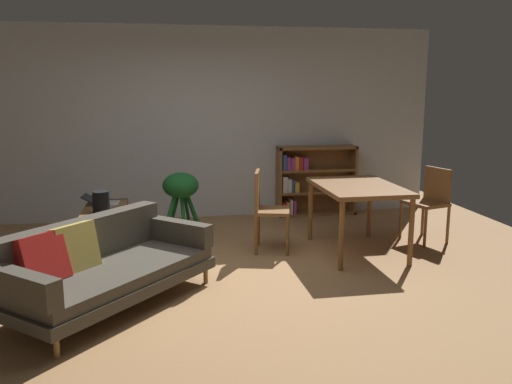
# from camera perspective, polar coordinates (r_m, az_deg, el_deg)

# --- Properties ---
(ground_plane) EXTENTS (8.16, 8.16, 0.00)m
(ground_plane) POSITION_cam_1_polar(r_m,az_deg,el_deg) (5.35, -3.42, -9.29)
(ground_plane) COLOR #A87A4C
(back_wall_panel) EXTENTS (6.80, 0.10, 2.70)m
(back_wall_panel) POSITION_cam_1_polar(r_m,az_deg,el_deg) (7.72, -5.93, 7.25)
(back_wall_panel) COLOR silver
(back_wall_panel) RESTS_ON ground_plane
(fabric_couch) EXTENTS (1.91, 1.98, 0.74)m
(fabric_couch) POSITION_cam_1_polar(r_m,az_deg,el_deg) (4.86, -16.34, -7.45)
(fabric_couch) COLOR olive
(fabric_couch) RESTS_ON ground_plane
(media_console) EXTENTS (0.47, 1.00, 0.51)m
(media_console) POSITION_cam_1_polar(r_m,az_deg,el_deg) (6.38, -15.72, -3.94)
(media_console) COLOR brown
(media_console) RESTS_ON ground_plane
(open_laptop) EXTENTS (0.43, 0.31, 0.11)m
(open_laptop) POSITION_cam_1_polar(r_m,az_deg,el_deg) (6.53, -16.01, -1.01)
(open_laptop) COLOR silver
(open_laptop) RESTS_ON media_console
(desk_speaker) EXTENTS (0.18, 0.18, 0.24)m
(desk_speaker) POSITION_cam_1_polar(r_m,az_deg,el_deg) (6.04, -16.16, -1.06)
(desk_speaker) COLOR black
(desk_speaker) RESTS_ON media_console
(potted_floor_plant) EXTENTS (0.44, 0.45, 0.87)m
(potted_floor_plant) POSITION_cam_1_polar(r_m,az_deg,el_deg) (6.47, -7.99, -1.06)
(potted_floor_plant) COLOR #9E9389
(potted_floor_plant) RESTS_ON ground_plane
(dining_table) EXTENTS (0.87, 1.25, 0.78)m
(dining_table) POSITION_cam_1_polar(r_m,az_deg,el_deg) (6.13, 10.80, -0.02)
(dining_table) COLOR brown
(dining_table) RESTS_ON ground_plane
(dining_chair_near) EXTENTS (0.48, 0.51, 0.93)m
(dining_chair_near) POSITION_cam_1_polar(r_m,az_deg,el_deg) (6.13, 1.11, -1.47)
(dining_chair_near) COLOR brown
(dining_chair_near) RESTS_ON ground_plane
(dining_chair_far) EXTENTS (0.51, 0.55, 0.90)m
(dining_chair_far) POSITION_cam_1_polar(r_m,az_deg,el_deg) (6.88, 18.02, -0.69)
(dining_chair_far) COLOR brown
(dining_chair_far) RESTS_ON ground_plane
(bookshelf) EXTENTS (1.17, 0.29, 1.02)m
(bookshelf) POSITION_cam_1_polar(r_m,az_deg,el_deg) (7.94, 5.82, 1.28)
(bookshelf) COLOR brown
(bookshelf) RESTS_ON ground_plane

